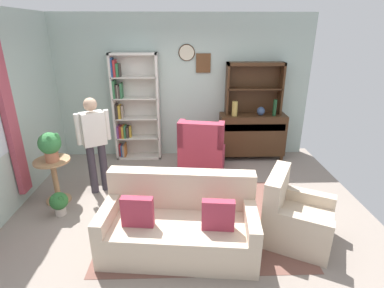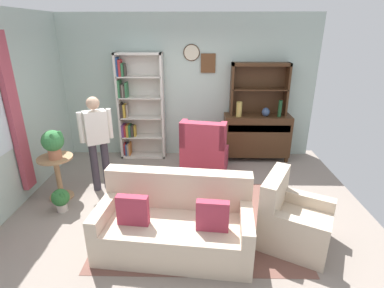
% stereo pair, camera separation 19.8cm
% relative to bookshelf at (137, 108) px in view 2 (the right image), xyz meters
% --- Properties ---
extents(ground_plane, '(5.40, 4.60, 0.02)m').
position_rel_bookshelf_xyz_m(ground_plane, '(1.02, -1.95, -1.05)').
color(ground_plane, gray).
extents(wall_back, '(5.00, 0.09, 2.80)m').
position_rel_bookshelf_xyz_m(wall_back, '(1.02, 0.18, 0.37)').
color(wall_back, '#ADC1B7').
rests_on(wall_back, ground_plane).
extents(area_rug, '(2.61, 2.09, 0.01)m').
position_rel_bookshelf_xyz_m(area_rug, '(1.22, -2.25, -1.03)').
color(area_rug, brown).
rests_on(area_rug, ground_plane).
extents(bookshelf, '(0.90, 0.30, 2.10)m').
position_rel_bookshelf_xyz_m(bookshelf, '(0.00, 0.00, 0.00)').
color(bookshelf, silver).
rests_on(bookshelf, ground_plane).
extents(sideboard, '(1.30, 0.45, 0.92)m').
position_rel_bookshelf_xyz_m(sideboard, '(2.39, -0.09, -0.53)').
color(sideboard, '#422816').
rests_on(sideboard, ground_plane).
extents(sideboard_hutch, '(1.10, 0.26, 1.00)m').
position_rel_bookshelf_xyz_m(sideboard_hutch, '(2.39, 0.02, 0.52)').
color(sideboard_hutch, '#422816').
rests_on(sideboard_hutch, sideboard).
extents(vase_tall, '(0.11, 0.11, 0.29)m').
position_rel_bookshelf_xyz_m(vase_tall, '(2.00, -0.17, 0.03)').
color(vase_tall, tan).
rests_on(vase_tall, sideboard).
extents(vase_round, '(0.15, 0.15, 0.17)m').
position_rel_bookshelf_xyz_m(vase_round, '(2.52, -0.15, -0.03)').
color(vase_round, '#33476B').
rests_on(vase_round, sideboard).
extents(bottle_wine, '(0.07, 0.07, 0.32)m').
position_rel_bookshelf_xyz_m(bottle_wine, '(2.78, -0.18, 0.04)').
color(bottle_wine, '#194223').
rests_on(bottle_wine, sideboard).
extents(couch_floral, '(1.88, 1.02, 0.90)m').
position_rel_bookshelf_xyz_m(couch_floral, '(0.94, -2.79, -0.72)').
color(couch_floral, beige).
rests_on(couch_floral, ground_plane).
extents(armchair_floral, '(1.04, 1.03, 0.88)m').
position_rel_bookshelf_xyz_m(armchair_floral, '(2.38, -2.68, -0.75)').
color(armchair_floral, beige).
rests_on(armchair_floral, ground_plane).
extents(wingback_chair, '(0.92, 0.93, 1.05)m').
position_rel_bookshelf_xyz_m(wingback_chair, '(1.33, -0.83, -0.65)').
color(wingback_chair, '#A33347').
rests_on(wingback_chair, ground_plane).
extents(plant_stand, '(0.52, 0.52, 0.70)m').
position_rel_bookshelf_xyz_m(plant_stand, '(-0.96, -1.68, -0.61)').
color(plant_stand, '#A87F56').
rests_on(plant_stand, ground_plane).
extents(potted_plant_large, '(0.32, 0.32, 0.44)m').
position_rel_bookshelf_xyz_m(potted_plant_large, '(-0.92, -1.73, -0.08)').
color(potted_plant_large, '#AD6B4C').
rests_on(potted_plant_large, plant_stand).
extents(potted_plant_small, '(0.25, 0.25, 0.35)m').
position_rel_bookshelf_xyz_m(potted_plant_small, '(-0.78, -2.07, -0.83)').
color(potted_plant_small, beige).
rests_on(potted_plant_small, ground_plane).
extents(person_reading, '(0.49, 0.34, 1.56)m').
position_rel_bookshelf_xyz_m(person_reading, '(-0.39, -1.39, -0.13)').
color(person_reading, '#38333D').
rests_on(person_reading, ground_plane).
extents(coffee_table, '(0.80, 0.50, 0.42)m').
position_rel_bookshelf_xyz_m(coffee_table, '(1.19, -2.07, -0.68)').
color(coffee_table, '#422816').
rests_on(coffee_table, ground_plane).
extents(book_stack, '(0.22, 0.15, 0.07)m').
position_rel_bookshelf_xyz_m(book_stack, '(1.09, -2.18, -0.58)').
color(book_stack, '#3F3833').
rests_on(book_stack, coffee_table).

